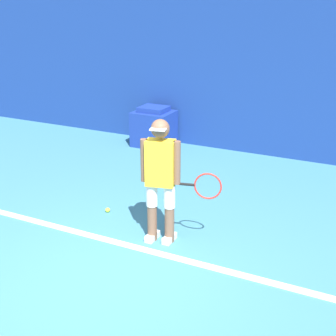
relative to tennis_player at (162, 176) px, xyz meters
name	(u,v)px	position (x,y,z in m)	size (l,w,h in m)	color
ground_plane	(103,283)	(-0.15, -1.10, -0.86)	(24.00, 24.00, 0.00)	teal
back_wall	(250,78)	(-0.15, 3.89, 0.57)	(24.00, 0.10, 2.87)	navy
court_baseline	(139,248)	(-0.15, -0.31, -0.86)	(21.60, 0.10, 0.01)	white
tennis_player	(162,176)	(0.00, 0.00, 0.00)	(0.95, 0.36, 1.56)	brown
tennis_ball	(108,210)	(-1.06, 0.38, -0.83)	(0.07, 0.07, 0.07)	#D1E533
covered_chair	(154,127)	(-1.96, 3.46, -0.48)	(0.77, 0.67, 0.80)	navy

